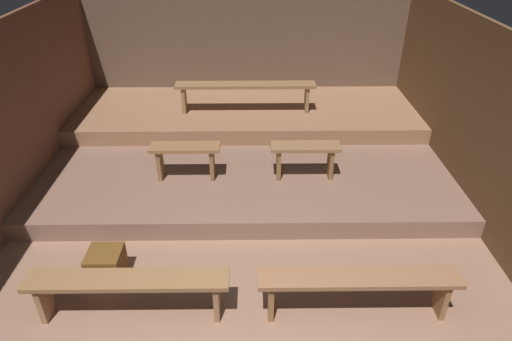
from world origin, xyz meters
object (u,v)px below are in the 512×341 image
object	(u,v)px
bench_floor_right	(358,284)
bench_floor_left	(128,286)
wooden_crate_floor	(106,265)
bench_lower_left	(185,155)
bench_lower_right	(305,154)
bench_middle_center	(245,89)

from	to	relation	value
bench_floor_right	bench_floor_left	bearing A→B (deg)	180.00
bench_floor_left	wooden_crate_floor	world-z (taller)	bench_floor_left
bench_lower_left	bench_floor_right	bearing A→B (deg)	-49.02
bench_floor_left	bench_floor_right	bearing A→B (deg)	0.00
bench_lower_right	bench_middle_center	size ratio (longest dim) A/B	0.41
wooden_crate_floor	bench_lower_right	bearing A→B (deg)	36.30
wooden_crate_floor	bench_floor_left	bearing A→B (deg)	-53.18
bench_middle_center	wooden_crate_floor	world-z (taller)	bench_middle_center
bench_middle_center	bench_floor_left	bearing A→B (deg)	-105.62
bench_floor_left	bench_lower_left	distance (m)	2.09
bench_floor_right	bench_lower_right	size ratio (longest dim) A/B	2.06
bench_middle_center	bench_lower_left	bearing A→B (deg)	-115.25
bench_floor_right	bench_lower_left	distance (m)	2.73
bench_floor_left	bench_lower_right	distance (m)	2.73
bench_floor_left	bench_floor_right	size ratio (longest dim) A/B	1.00
bench_middle_center	bench_floor_right	bearing A→B (deg)	-74.13
bench_floor_left	wooden_crate_floor	xyz separation A→B (m)	(-0.36, 0.48, -0.20)
bench_lower_left	wooden_crate_floor	size ratio (longest dim) A/B	2.60
bench_floor_left	bench_middle_center	bearing A→B (deg)	74.38
bench_lower_left	bench_lower_right	bearing A→B (deg)	0.00
bench_lower_right	wooden_crate_floor	bearing A→B (deg)	-143.70
bench_floor_right	wooden_crate_floor	world-z (taller)	bench_floor_right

